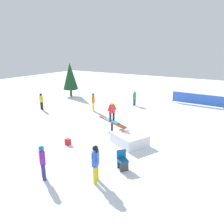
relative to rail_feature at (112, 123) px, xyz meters
name	(u,v)px	position (x,y,z in m)	size (l,w,h in m)	color
ground_plane	(112,134)	(0.00, 0.00, -0.73)	(60.00, 60.00, 0.00)	white
rail_feature	(112,123)	(0.00, 0.00, 0.00)	(2.60, 1.40, 0.85)	black
snow_kicker_ramp	(130,139)	(-1.64, 0.75, -0.42)	(1.80, 1.50, 0.61)	white
main_rider_on_rail	(112,112)	(0.00, 0.00, 0.73)	(1.40, 0.77, 1.26)	#25ADD2
bystander_purple	(42,160)	(-0.18, 5.71, 0.11)	(0.60, 0.44, 1.49)	navy
bystander_blue	(96,162)	(-2.17, 4.74, 0.17)	(0.37, 0.70, 1.61)	yellow
bystander_orange	(93,101)	(4.09, -3.55, 0.16)	(0.50, 0.54, 1.59)	yellow
bystander_yellow	(41,100)	(8.32, -1.59, 0.10)	(0.64, 0.30, 1.47)	black
bystander_green	(135,98)	(1.99, -7.25, 0.03)	(0.20, 0.57, 1.36)	#39447B
folding_chair	(122,161)	(-2.61, 3.32, -0.31)	(0.62, 0.62, 0.88)	#3F3F44
backpack_on_snow	(68,142)	(1.26, 2.69, -0.56)	(0.30, 0.22, 0.34)	red
safety_fence	(197,99)	(-3.07, -10.46, -0.13)	(4.77, 0.27, 1.10)	blue
pine_tree_far	(70,76)	(9.91, -7.18, 1.55)	(1.65, 1.65, 3.75)	#4C331E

